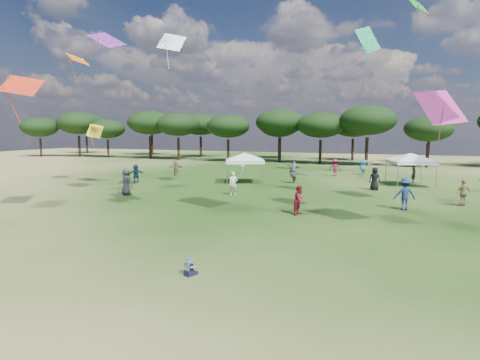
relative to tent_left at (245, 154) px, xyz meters
The scene contains 6 objects.
ground 24.21m from the tent_left, 76.98° to the right, with size 140.00×140.00×0.00m, color #274B16.
tree_line 25.36m from the tent_left, 71.92° to the left, with size 108.78×17.63×7.77m.
tent_left is the anchor object (origin of this frame).
tent_right 13.42m from the tent_left, 13.38° to the left, with size 5.96×5.96×2.94m.
toddler 22.08m from the tent_left, 74.50° to the right, with size 0.42×0.46×0.56m.
festival_crowd 4.78m from the tent_left, ahead, with size 27.87×22.17×1.87m.
Camera 1 is at (6.12, -8.33, 4.49)m, focal length 30.00 mm.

